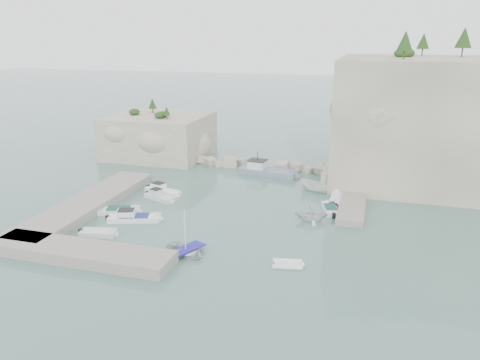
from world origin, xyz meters
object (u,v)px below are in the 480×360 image
(motorboat_b, at_px, (160,199))
(motorboat_c, at_px, (119,213))
(inflatable_dinghy, at_px, (287,266))
(tender_east_d, at_px, (317,192))
(tender_east_b, at_px, (330,211))
(motorboat_a, at_px, (163,193))
(tender_east_c, at_px, (337,202))
(work_boat, at_px, (268,175))
(motorboat_d, at_px, (135,220))
(rowboat, at_px, (186,254))
(tender_east_a, at_px, (311,221))
(motorboat_e, at_px, (99,235))

(motorboat_b, bearing_deg, motorboat_c, -93.93)
(inflatable_dinghy, bearing_deg, tender_east_d, 79.60)
(tender_east_b, height_order, tender_east_d, tender_east_d)
(motorboat_a, xyz_separation_m, motorboat_b, (0.71, -2.33, 0.00))
(tender_east_b, xyz_separation_m, tender_east_c, (0.49, 3.68, 0.00))
(work_boat, bearing_deg, motorboat_c, -115.78)
(inflatable_dinghy, bearing_deg, motorboat_d, 151.76)
(motorboat_b, height_order, tender_east_c, motorboat_b)
(rowboat, height_order, tender_east_a, tender_east_a)
(tender_east_b, relative_size, tender_east_d, 0.96)
(motorboat_e, xyz_separation_m, inflatable_dinghy, (20.16, -1.04, 0.00))
(motorboat_c, distance_m, motorboat_d, 3.35)
(motorboat_a, relative_size, motorboat_e, 1.39)
(motorboat_b, bearing_deg, tender_east_d, 45.71)
(inflatable_dinghy, bearing_deg, tender_east_a, 76.31)
(tender_east_d, bearing_deg, motorboat_e, 152.73)
(tender_east_d, bearing_deg, work_boat, 69.90)
(tender_east_c, bearing_deg, rowboat, 145.73)
(tender_east_c, bearing_deg, inflatable_dinghy, 170.74)
(motorboat_b, relative_size, tender_east_b, 1.04)
(motorboat_c, xyz_separation_m, tender_east_c, (24.25, 11.18, 0.00))
(motorboat_c, xyz_separation_m, tender_east_d, (21.27, 14.16, 0.00))
(tender_east_b, bearing_deg, tender_east_d, 4.67)
(motorboat_c, xyz_separation_m, inflatable_dinghy, (21.50, -7.37, 0.00))
(motorboat_b, height_order, rowboat, motorboat_b)
(motorboat_d, height_order, tender_east_b, motorboat_d)
(tender_east_a, xyz_separation_m, work_boat, (-8.78, 16.19, 0.00))
(rowboat, bearing_deg, inflatable_dinghy, -62.07)
(motorboat_c, height_order, tender_east_c, same)
(motorboat_a, xyz_separation_m, tender_east_c, (22.35, 3.26, 0.00))
(motorboat_b, distance_m, tender_east_b, 21.24)
(motorboat_e, xyz_separation_m, tender_east_b, (22.42, 13.84, 0.00))
(rowboat, distance_m, work_boat, 27.99)
(motorboat_b, relative_size, motorboat_e, 1.17)
(motorboat_a, relative_size, tender_east_b, 1.23)
(motorboat_a, bearing_deg, tender_east_b, 17.47)
(motorboat_d, height_order, motorboat_e, motorboat_d)
(motorboat_d, bearing_deg, tender_east_a, -2.10)
(motorboat_c, xyz_separation_m, motorboat_d, (2.94, -1.61, 0.00))
(motorboat_a, height_order, motorboat_d, same)
(tender_east_d, distance_m, work_boat, 10.04)
(tender_east_b, bearing_deg, motorboat_d, 97.74)
(motorboat_b, xyz_separation_m, motorboat_e, (-1.26, -11.92, 0.00))
(tender_east_a, distance_m, tender_east_c, 7.51)
(motorboat_a, bearing_deg, inflatable_dinghy, -19.40)
(motorboat_c, bearing_deg, tender_east_a, -9.65)
(motorboat_e, distance_m, inflatable_dinghy, 20.18)
(tender_east_a, bearing_deg, motorboat_d, 95.15)
(motorboat_d, bearing_deg, tender_east_b, 5.14)
(motorboat_c, xyz_separation_m, tender_east_b, (23.76, 7.51, 0.00))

